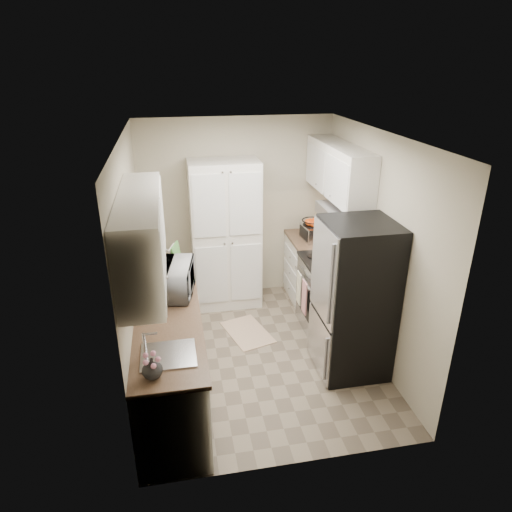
{
  "coord_description": "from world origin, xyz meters",
  "views": [
    {
      "loc": [
        -0.86,
        -4.34,
        3.18
      ],
      "look_at": [
        -0.01,
        0.15,
        1.18
      ],
      "focal_mm": 32.0,
      "sensor_mm": 36.0,
      "label": 1
    }
  ],
  "objects_px": {
    "pantry_cabinet": "(225,235)",
    "wine_bottle": "(152,262)",
    "electric_range": "(330,294)",
    "refrigerator": "(354,299)",
    "microwave": "(173,279)",
    "toaster_oven": "(314,233)"
  },
  "relations": [
    {
      "from": "pantry_cabinet",
      "to": "wine_bottle",
      "type": "bearing_deg",
      "value": -136.75
    },
    {
      "from": "electric_range",
      "to": "refrigerator",
      "type": "distance_m",
      "value": 0.88
    },
    {
      "from": "pantry_cabinet",
      "to": "wine_bottle",
      "type": "height_order",
      "value": "pantry_cabinet"
    },
    {
      "from": "electric_range",
      "to": "microwave",
      "type": "height_order",
      "value": "microwave"
    },
    {
      "from": "pantry_cabinet",
      "to": "electric_range",
      "type": "bearing_deg",
      "value": -38.22
    },
    {
      "from": "pantry_cabinet",
      "to": "wine_bottle",
      "type": "relative_size",
      "value": 6.35
    },
    {
      "from": "microwave",
      "to": "toaster_oven",
      "type": "bearing_deg",
      "value": -48.57
    },
    {
      "from": "refrigerator",
      "to": "toaster_oven",
      "type": "height_order",
      "value": "refrigerator"
    },
    {
      "from": "toaster_oven",
      "to": "pantry_cabinet",
      "type": "bearing_deg",
      "value": 166.4
    },
    {
      "from": "toaster_oven",
      "to": "wine_bottle",
      "type": "bearing_deg",
      "value": -166.4
    },
    {
      "from": "electric_range",
      "to": "toaster_oven",
      "type": "distance_m",
      "value": 0.92
    },
    {
      "from": "pantry_cabinet",
      "to": "microwave",
      "type": "height_order",
      "value": "pantry_cabinet"
    },
    {
      "from": "electric_range",
      "to": "refrigerator",
      "type": "xyz_separation_m",
      "value": [
        -0.03,
        -0.8,
        0.37
      ]
    },
    {
      "from": "electric_range",
      "to": "refrigerator",
      "type": "relative_size",
      "value": 0.66
    },
    {
      "from": "refrigerator",
      "to": "wine_bottle",
      "type": "relative_size",
      "value": 5.4
    },
    {
      "from": "toaster_oven",
      "to": "electric_range",
      "type": "bearing_deg",
      "value": -94.51
    },
    {
      "from": "pantry_cabinet",
      "to": "electric_range",
      "type": "height_order",
      "value": "pantry_cabinet"
    },
    {
      "from": "pantry_cabinet",
      "to": "toaster_oven",
      "type": "relative_size",
      "value": 5.61
    },
    {
      "from": "microwave",
      "to": "toaster_oven",
      "type": "height_order",
      "value": "microwave"
    },
    {
      "from": "wine_bottle",
      "to": "refrigerator",
      "type": "bearing_deg",
      "value": -22.01
    },
    {
      "from": "electric_range",
      "to": "wine_bottle",
      "type": "height_order",
      "value": "wine_bottle"
    },
    {
      "from": "electric_range",
      "to": "wine_bottle",
      "type": "relative_size",
      "value": 3.59
    }
  ]
}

